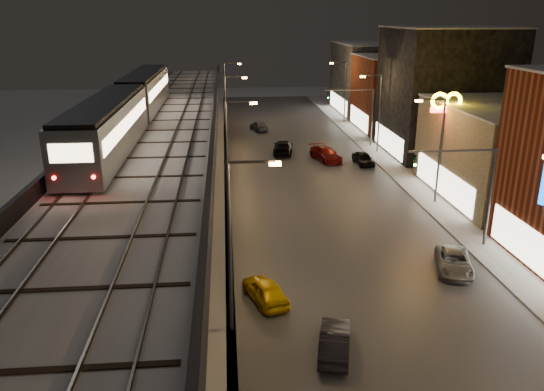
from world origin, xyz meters
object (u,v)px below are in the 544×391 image
subway_train (130,105)px  car_near_white (335,342)px  car_onc_red (363,159)px  car_onc_white (326,155)px  car_onc_dark (454,263)px  car_far_white (259,126)px  car_taxi (265,291)px  car_mid_dark (283,148)px

subway_train → car_near_white: bearing=-61.4°
car_onc_red → car_onc_white: bearing=146.5°
car_onc_dark → car_onc_white: bearing=112.9°
car_far_white → car_onc_white: 17.96m
car_taxi → car_onc_red: 30.54m
car_near_white → car_onc_red: (9.81, 32.88, 0.03)m
car_taxi → car_mid_dark: size_ratio=0.75×
car_near_white → car_mid_dark: size_ratio=0.75×
car_taxi → car_near_white: bearing=100.5°
subway_train → car_far_white: 32.11m
car_onc_dark → car_onc_red: 25.12m
subway_train → car_taxi: subway_train is taller
car_taxi → car_mid_dark: 33.70m
car_taxi → car_mid_dark: car_mid_dark is taller
car_far_white → car_mid_dark: bearing=81.7°
subway_train → car_onc_white: 23.38m
car_near_white → car_mid_dark: (1.74, 38.48, 0.11)m
subway_train → car_near_white: subway_train is taller
car_mid_dark → car_onc_white: 5.62m
car_taxi → car_near_white: size_ratio=0.99×
subway_train → car_onc_red: subway_train is taller
car_onc_dark → car_onc_white: 27.34m
car_near_white → car_onc_dark: (9.16, 7.76, -0.04)m
subway_train → car_mid_dark: 22.34m
car_onc_white → car_onc_red: 4.24m
car_near_white → car_onc_dark: 12.01m
car_taxi → car_onc_dark: car_taxi is taller
subway_train → car_taxi: bearing=-61.7°
subway_train → car_near_white: size_ratio=8.92×
car_far_white → car_onc_dark: size_ratio=0.91×
subway_train → car_onc_dark: bearing=-35.2°
subway_train → car_onc_red: 25.62m
subway_train → car_onc_dark: size_ratio=7.99×
car_onc_dark → car_onc_red: bearing=105.0°
subway_train → car_far_white: bearing=66.6°
car_near_white → car_onc_red: size_ratio=0.99×
subway_train → car_onc_dark: 27.75m
car_onc_white → car_onc_red: (3.71, -2.05, -0.07)m
car_taxi → car_mid_dark: (4.64, 33.38, 0.10)m
car_onc_red → subway_train: bearing=-161.1°
subway_train → car_onc_dark: subway_train is taller
subway_train → car_far_white: (12.40, 28.61, -7.66)m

